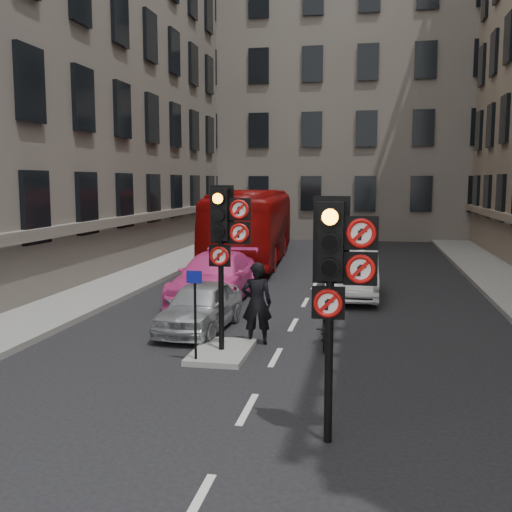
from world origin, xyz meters
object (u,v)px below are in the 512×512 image
at_px(car_silver, 200,306).
at_px(info_sign, 195,302).
at_px(car_white, 353,274).
at_px(car_pink, 215,277).
at_px(signal_far, 225,232).
at_px(bus_red, 252,226).
at_px(motorcycle, 325,328).
at_px(motorcyclist, 257,303).
at_px(signal_near, 336,267).

distance_m(car_silver, info_sign, 2.98).
distance_m(car_white, car_pink, 4.54).
xyz_separation_m(signal_far, bus_red, (-2.41, 15.18, -1.02)).
relative_size(bus_red, motorcycle, 8.14).
relative_size(car_silver, car_white, 0.80).
bearing_deg(bus_red, car_pink, -89.83).
relative_size(signal_far, motorcyclist, 1.85).
bearing_deg(car_silver, motorcycle, -13.91).
height_order(car_silver, car_pink, car_pink).
xyz_separation_m(signal_near, bus_red, (-5.01, 19.18, -0.90)).
relative_size(signal_near, car_pink, 0.69).
height_order(motorcyclist, info_sign, info_sign).
relative_size(signal_near, car_silver, 0.98).
distance_m(car_silver, car_white, 6.45).
distance_m(signal_near, car_white, 11.45).
relative_size(signal_far, info_sign, 1.93).
xyz_separation_m(bus_red, info_sign, (1.97, -15.99, -0.37)).
distance_m(car_white, bus_red, 9.36).
relative_size(motorcycle, motorcyclist, 0.77).
height_order(car_pink, motorcyclist, motorcyclist).
relative_size(car_pink, bus_red, 0.43).
relative_size(signal_near, bus_red, 0.30).
distance_m(car_silver, bus_red, 13.28).
xyz_separation_m(car_pink, info_sign, (1.30, -6.57, 0.57)).
xyz_separation_m(motorcycle, info_sign, (-2.53, -1.82, 0.87)).
bearing_deg(signal_near, signal_far, 123.02).
xyz_separation_m(bus_red, motorcyclist, (2.92, -14.18, -0.72)).
xyz_separation_m(car_pink, motorcyclist, (2.24, -4.75, 0.21)).
bearing_deg(signal_far, car_silver, 119.61).
bearing_deg(car_pink, car_white, 20.41).
xyz_separation_m(signal_near, signal_far, (-2.60, 4.00, 0.12)).
xyz_separation_m(car_white, car_pink, (-4.27, -1.54, -0.01)).
bearing_deg(car_pink, bus_red, 94.67).
height_order(bus_red, info_sign, bus_red).
bearing_deg(motorcycle, car_pink, 126.15).
xyz_separation_m(car_silver, car_white, (3.68, 5.29, 0.13)).
height_order(car_silver, car_white, car_white).
xyz_separation_m(car_silver, motorcycle, (3.23, -1.00, -0.18)).
bearing_deg(motorcyclist, signal_near, 99.17).
height_order(bus_red, motorcycle, bus_red).
distance_m(car_white, motorcyclist, 6.61).
relative_size(signal_near, car_white, 0.78).
height_order(signal_near, car_pink, signal_near).
bearing_deg(info_sign, signal_near, -44.50).
xyz_separation_m(signal_near, car_white, (-0.06, 11.30, -1.83)).
xyz_separation_m(car_white, motorcycle, (-0.45, -6.29, -0.31)).
xyz_separation_m(car_silver, info_sign, (0.70, -2.82, 0.69)).
xyz_separation_m(signal_far, info_sign, (-0.44, -0.81, -1.39)).
bearing_deg(motorcyclist, bus_red, -91.80).
bearing_deg(info_sign, car_pink, 103.08).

